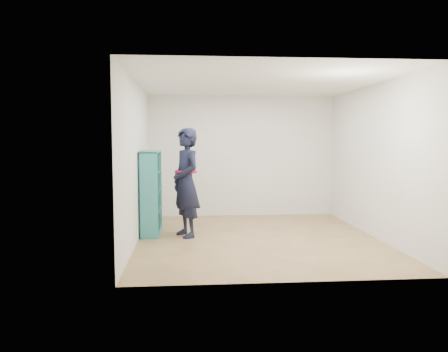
{
  "coord_description": "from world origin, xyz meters",
  "views": [
    {
      "loc": [
        -1.17,
        -7.17,
        1.7
      ],
      "look_at": [
        -0.55,
        0.3,
        1.04
      ],
      "focal_mm": 35.0,
      "sensor_mm": 36.0,
      "label": 1
    }
  ],
  "objects": [
    {
      "name": "wall_right",
      "position": [
        2.0,
        0.0,
        1.3
      ],
      "size": [
        0.02,
        4.5,
        2.6
      ],
      "primitive_type": "cube",
      "color": "silver",
      "rests_on": "floor"
    },
    {
      "name": "person",
      "position": [
        -1.2,
        0.27,
        0.93
      ],
      "size": [
        0.69,
        0.8,
        1.87
      ],
      "rotation": [
        0.0,
        0.0,
        -1.14
      ],
      "color": "black",
      "rests_on": "floor"
    },
    {
      "name": "ceiling",
      "position": [
        0.0,
        0.0,
        2.6
      ],
      "size": [
        4.5,
        4.5,
        0.0
      ],
      "primitive_type": "plane",
      "color": "white",
      "rests_on": "wall_back"
    },
    {
      "name": "wall_back",
      "position": [
        0.0,
        2.25,
        1.3
      ],
      "size": [
        4.0,
        0.02,
        2.6
      ],
      "primitive_type": "cube",
      "color": "silver",
      "rests_on": "floor"
    },
    {
      "name": "smartphone",
      "position": [
        -1.37,
        0.3,
        1.06
      ],
      "size": [
        0.05,
        0.07,
        0.12
      ],
      "rotation": [
        0.24,
        0.0,
        0.58
      ],
      "color": "silver",
      "rests_on": "person"
    },
    {
      "name": "bookshelf",
      "position": [
        -1.85,
        0.66,
        0.71
      ],
      "size": [
        0.32,
        1.1,
        1.46
      ],
      "color": "teal",
      "rests_on": "floor"
    },
    {
      "name": "wall_front",
      "position": [
        0.0,
        -2.25,
        1.3
      ],
      "size": [
        4.0,
        0.02,
        2.6
      ],
      "primitive_type": "cube",
      "color": "silver",
      "rests_on": "floor"
    },
    {
      "name": "wall_left",
      "position": [
        -2.0,
        0.0,
        1.3
      ],
      "size": [
        0.02,
        4.5,
        2.6
      ],
      "primitive_type": "cube",
      "color": "silver",
      "rests_on": "floor"
    },
    {
      "name": "floor",
      "position": [
        0.0,
        0.0,
        0.0
      ],
      "size": [
        4.5,
        4.5,
        0.0
      ],
      "primitive_type": "plane",
      "color": "brown",
      "rests_on": "ground"
    }
  ]
}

